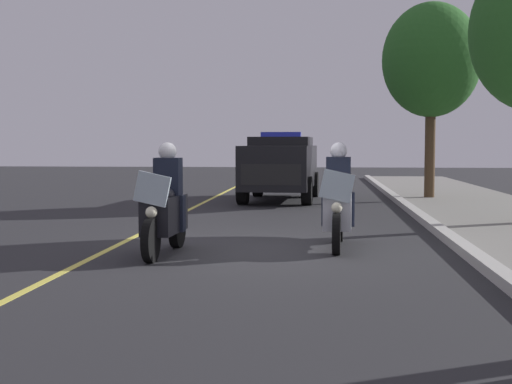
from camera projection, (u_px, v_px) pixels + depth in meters
name	position (u px, v px, depth m)	size (l,w,h in m)	color
ground_plane	(254.00, 249.00, 11.32)	(80.00, 80.00, 0.00)	#28282B
curb_strip	(463.00, 248.00, 11.00)	(48.00, 0.24, 0.15)	#B7B5AD
lane_stripe_center	(113.00, 247.00, 11.53)	(48.00, 0.12, 0.01)	#E0D14C
police_motorcycle_lead_left	(165.00, 209.00, 10.75)	(2.14, 0.59, 1.72)	black
police_motorcycle_lead_right	(338.00, 205.00, 11.47)	(2.14, 0.59, 1.72)	black
police_suv	(281.00, 165.00, 21.08)	(4.99, 2.26, 2.05)	black
tree_far_back	(431.00, 61.00, 20.84)	(2.90, 2.90, 5.77)	#4C3823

